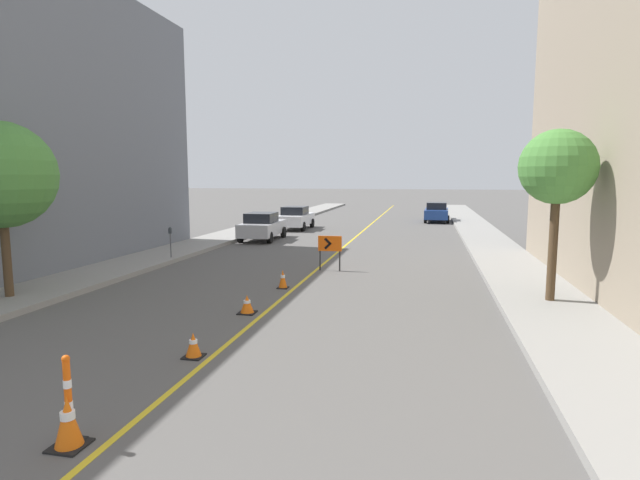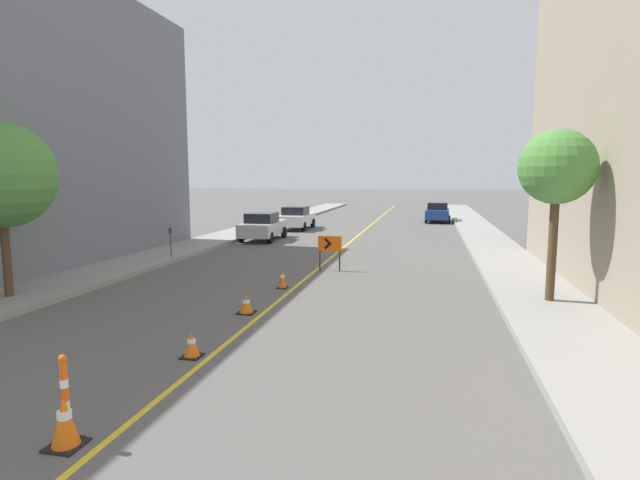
{
  "view_description": "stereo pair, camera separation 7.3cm",
  "coord_description": "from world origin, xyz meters",
  "px_view_note": "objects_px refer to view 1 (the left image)",
  "views": [
    {
      "loc": [
        4.18,
        0.81,
        3.63
      ],
      "look_at": [
        -0.16,
        21.03,
        1.0
      ],
      "focal_mm": 28.0,
      "sensor_mm": 36.0,
      "label": 1
    },
    {
      "loc": [
        4.25,
        0.82,
        3.63
      ],
      "look_at": [
        -0.16,
        21.03,
        1.0
      ],
      "focal_mm": 28.0,
      "sensor_mm": 36.0,
      "label": 2
    }
  ],
  "objects_px": {
    "delineator_post_front": "(69,405)",
    "parked_car_curb_far": "(436,212)",
    "traffic_cone_fifth": "(283,279)",
    "street_tree_right_near": "(558,168)",
    "parked_car_curb_near": "(262,226)",
    "traffic_cone_second": "(68,422)",
    "traffic_cone_fourth": "(247,304)",
    "parked_car_curb_mid": "(296,218)",
    "parking_meter_near_curb": "(170,236)",
    "street_tree_left_near": "(0,175)",
    "arrow_barricade_primary": "(330,246)",
    "traffic_cone_third": "(193,345)"
  },
  "relations": [
    {
      "from": "parked_car_curb_mid",
      "to": "street_tree_right_near",
      "type": "distance_m",
      "value": 22.62
    },
    {
      "from": "parked_car_curb_near",
      "to": "parked_car_curb_mid",
      "type": "xyz_separation_m",
      "value": [
        0.32,
        6.23,
        0.0
      ]
    },
    {
      "from": "traffic_cone_fourth",
      "to": "parked_car_curb_far",
      "type": "distance_m",
      "value": 29.47
    },
    {
      "from": "traffic_cone_fifth",
      "to": "parked_car_curb_near",
      "type": "distance_m",
      "value": 12.73
    },
    {
      "from": "parked_car_curb_mid",
      "to": "parking_meter_near_curb",
      "type": "bearing_deg",
      "value": -98.16
    },
    {
      "from": "parking_meter_near_curb",
      "to": "parked_car_curb_far",
      "type": "bearing_deg",
      "value": 62.27
    },
    {
      "from": "traffic_cone_fifth",
      "to": "traffic_cone_third",
      "type": "bearing_deg",
      "value": -89.89
    },
    {
      "from": "parking_meter_near_curb",
      "to": "street_tree_left_near",
      "type": "bearing_deg",
      "value": -98.33
    },
    {
      "from": "traffic_cone_second",
      "to": "traffic_cone_fifth",
      "type": "relative_size",
      "value": 1.16
    },
    {
      "from": "arrow_barricade_primary",
      "to": "parked_car_curb_far",
      "type": "distance_m",
      "value": 22.91
    },
    {
      "from": "street_tree_left_near",
      "to": "traffic_cone_second",
      "type": "bearing_deg",
      "value": -42.13
    },
    {
      "from": "parking_meter_near_curb",
      "to": "street_tree_left_near",
      "type": "xyz_separation_m",
      "value": [
        -1.09,
        -7.42,
        2.57
      ]
    },
    {
      "from": "traffic_cone_second",
      "to": "traffic_cone_fifth",
      "type": "distance_m",
      "value": 9.92
    },
    {
      "from": "traffic_cone_third",
      "to": "arrow_barricade_primary",
      "type": "distance_m",
      "value": 9.88
    },
    {
      "from": "traffic_cone_second",
      "to": "parking_meter_near_curb",
      "type": "height_order",
      "value": "parking_meter_near_curb"
    },
    {
      "from": "parked_car_curb_far",
      "to": "traffic_cone_third",
      "type": "bearing_deg",
      "value": -97.31
    },
    {
      "from": "traffic_cone_second",
      "to": "parked_car_curb_mid",
      "type": "relative_size",
      "value": 0.16
    },
    {
      "from": "traffic_cone_third",
      "to": "street_tree_right_near",
      "type": "bearing_deg",
      "value": 36.06
    },
    {
      "from": "delineator_post_front",
      "to": "parking_meter_near_curb",
      "type": "relative_size",
      "value": 0.96
    },
    {
      "from": "traffic_cone_third",
      "to": "street_tree_left_near",
      "type": "relative_size",
      "value": 0.1
    },
    {
      "from": "traffic_cone_fourth",
      "to": "parked_car_curb_mid",
      "type": "bearing_deg",
      "value": 101.46
    },
    {
      "from": "parked_car_curb_mid",
      "to": "street_tree_left_near",
      "type": "bearing_deg",
      "value": -98.51
    },
    {
      "from": "parked_car_curb_far",
      "to": "parked_car_curb_near",
      "type": "bearing_deg",
      "value": -123.49
    },
    {
      "from": "parked_car_curb_mid",
      "to": "traffic_cone_third",
      "type": "bearing_deg",
      "value": -80.69
    },
    {
      "from": "traffic_cone_fifth",
      "to": "street_tree_right_near",
      "type": "bearing_deg",
      "value": -4.44
    },
    {
      "from": "parked_car_curb_near",
      "to": "parked_car_curb_far",
      "type": "bearing_deg",
      "value": 52.14
    },
    {
      "from": "traffic_cone_third",
      "to": "delineator_post_front",
      "type": "height_order",
      "value": "delineator_post_front"
    },
    {
      "from": "traffic_cone_fourth",
      "to": "street_tree_right_near",
      "type": "height_order",
      "value": "street_tree_right_near"
    },
    {
      "from": "traffic_cone_second",
      "to": "parked_car_curb_near",
      "type": "distance_m",
      "value": 22.24
    },
    {
      "from": "arrow_barricade_primary",
      "to": "street_tree_right_near",
      "type": "height_order",
      "value": "street_tree_right_near"
    },
    {
      "from": "parking_meter_near_curb",
      "to": "street_tree_left_near",
      "type": "relative_size",
      "value": 0.26
    },
    {
      "from": "traffic_cone_fourth",
      "to": "parked_car_curb_mid",
      "type": "height_order",
      "value": "parked_car_curb_mid"
    },
    {
      "from": "traffic_cone_third",
      "to": "traffic_cone_fourth",
      "type": "distance_m",
      "value": 3.33
    },
    {
      "from": "street_tree_left_near",
      "to": "parked_car_curb_mid",
      "type": "bearing_deg",
      "value": 82.32
    },
    {
      "from": "traffic_cone_second",
      "to": "parked_car_curb_mid",
      "type": "distance_m",
      "value": 28.31
    },
    {
      "from": "delineator_post_front",
      "to": "parked_car_curb_far",
      "type": "height_order",
      "value": "parked_car_curb_far"
    },
    {
      "from": "parked_car_curb_near",
      "to": "street_tree_left_near",
      "type": "xyz_separation_m",
      "value": [
        -2.57,
        -15.26,
        2.87
      ]
    },
    {
      "from": "arrow_barricade_primary",
      "to": "traffic_cone_fifth",
      "type": "bearing_deg",
      "value": -107.75
    },
    {
      "from": "traffic_cone_fifth",
      "to": "street_tree_right_near",
      "type": "relative_size",
      "value": 0.13
    },
    {
      "from": "delineator_post_front",
      "to": "arrow_barricade_primary",
      "type": "relative_size",
      "value": 0.93
    },
    {
      "from": "traffic_cone_fourth",
      "to": "parked_car_curb_mid",
      "type": "relative_size",
      "value": 0.11
    },
    {
      "from": "traffic_cone_fourth",
      "to": "parked_car_curb_mid",
      "type": "xyz_separation_m",
      "value": [
        -4.29,
        21.17,
        0.56
      ]
    },
    {
      "from": "delineator_post_front",
      "to": "parked_car_curb_far",
      "type": "bearing_deg",
      "value": 81.32
    },
    {
      "from": "arrow_barricade_primary",
      "to": "parked_car_curb_mid",
      "type": "xyz_separation_m",
      "value": [
        -5.28,
        14.68,
        -0.18
      ]
    },
    {
      "from": "traffic_cone_fifth",
      "to": "street_tree_right_near",
      "type": "xyz_separation_m",
      "value": [
        8.01,
        -0.62,
        3.55
      ]
    },
    {
      "from": "parked_car_curb_far",
      "to": "street_tree_right_near",
      "type": "relative_size",
      "value": 0.92
    },
    {
      "from": "traffic_cone_fourth",
      "to": "traffic_cone_third",
      "type": "bearing_deg",
      "value": -88.43
    },
    {
      "from": "parking_meter_near_curb",
      "to": "street_tree_left_near",
      "type": "distance_m",
      "value": 7.92
    },
    {
      "from": "parked_car_curb_near",
      "to": "traffic_cone_third",
      "type": "bearing_deg",
      "value": -77.91
    },
    {
      "from": "traffic_cone_second",
      "to": "delineator_post_front",
      "type": "xyz_separation_m",
      "value": [
        -0.04,
        0.08,
        0.19
      ]
    }
  ]
}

